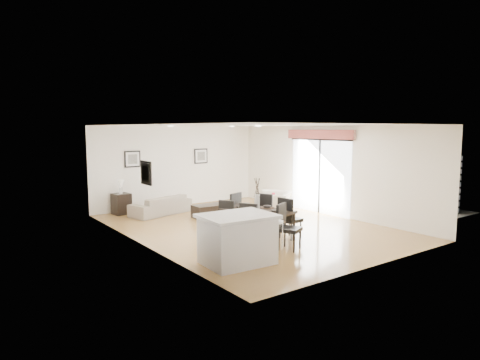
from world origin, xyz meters
TOP-DOWN VIEW (x-y plane):
  - ground at (0.00, 0.00)m, footprint 8.00×8.00m
  - wall_back at (0.00, 4.00)m, footprint 6.00×0.04m
  - wall_front at (0.00, -4.00)m, footprint 6.00×0.04m
  - wall_left at (-3.00, 0.00)m, footprint 0.04×8.00m
  - wall_right at (3.00, 0.00)m, footprint 0.04×8.00m
  - ceiling at (0.00, 0.00)m, footprint 6.00×8.00m
  - sofa at (-1.16, 2.93)m, footprint 2.08×1.26m
  - armchair at (1.53, 0.79)m, footprint 1.44×1.41m
  - courtyard_plant_a at (5.43, -0.33)m, footprint 0.62×0.55m
  - courtyard_plant_b at (5.90, 1.64)m, footprint 0.54×0.54m
  - dining_table at (-0.58, -1.08)m, footprint 1.33×1.88m
  - dining_chair_wnear at (-1.19, -1.47)m, footprint 0.58×0.58m
  - dining_chair_wfar at (-1.19, -0.62)m, footprint 0.55×0.55m
  - dining_chair_enear at (0.01, -1.52)m, footprint 0.50×0.50m
  - dining_chair_efar at (0.02, -0.69)m, footprint 0.59×0.59m
  - dining_chair_head at (-0.62, -2.14)m, footprint 0.60×0.60m
  - dining_chair_foot at (-0.55, -0.03)m, footprint 0.56×0.56m
  - vase at (-0.58, -1.08)m, footprint 0.92×1.44m
  - coffee_table at (-0.20, 1.68)m, footprint 0.96×0.60m
  - side_table at (-2.12, 3.66)m, footprint 0.53×0.53m
  - table_lamp at (-2.12, 3.66)m, footprint 0.22×0.22m
  - cushion at (1.43, 0.69)m, footprint 0.27×0.27m
  - kitchen_island at (-2.04, -2.33)m, footprint 1.44×1.14m
  - bar_stool at (-1.09, -2.33)m, footprint 0.33×0.33m
  - framed_print_back_left at (-1.60, 3.97)m, footprint 0.52×0.04m
  - framed_print_back_right at (0.90, 3.97)m, footprint 0.52×0.04m
  - framed_print_left_wall at (-2.97, -0.20)m, footprint 0.04×0.52m
  - sliding_door at (2.96, 0.30)m, footprint 0.12×2.70m
  - courtyard at (6.16, 0.87)m, footprint 6.00×6.00m

SIDE VIEW (x-z plane):
  - ground at x=0.00m, z-range 0.00..0.00m
  - coffee_table at x=-0.20m, z-range 0.00..0.38m
  - sofa at x=-1.16m, z-range 0.00..0.57m
  - side_table at x=-2.12m, z-range 0.00..0.64m
  - courtyard_plant_a at x=5.43m, z-range 0.00..0.64m
  - armchair at x=1.53m, z-range 0.00..0.70m
  - courtyard_plant_b at x=5.90m, z-range 0.00..0.74m
  - kitchen_island at x=-2.04m, z-range 0.01..0.97m
  - dining_chair_wfar at x=-1.19m, z-range 0.05..0.96m
  - dining_chair_wnear at x=-1.19m, z-range 0.06..1.01m
  - dining_chair_foot at x=-0.55m, z-range 0.06..1.04m
  - cushion at x=1.43m, z-range 0.40..0.69m
  - dining_chair_enear at x=0.01m, z-range 0.06..1.05m
  - dining_chair_efar at x=0.02m, z-range 0.06..1.06m
  - dining_chair_head at x=-0.62m, z-range 0.06..1.06m
  - bar_stool at x=-1.09m, z-range 0.26..0.99m
  - dining_table at x=-0.58m, z-range 0.28..0.99m
  - table_lamp at x=-2.12m, z-range 0.70..1.11m
  - courtyard at x=6.16m, z-range -0.08..1.92m
  - vase at x=-0.58m, z-range 0.62..1.38m
  - wall_back at x=0.00m, z-range 0.00..2.70m
  - wall_front at x=0.00m, z-range 0.00..2.70m
  - wall_left at x=-3.00m, z-range 0.00..2.70m
  - wall_right at x=3.00m, z-range 0.00..2.70m
  - framed_print_back_left at x=-1.60m, z-range 1.39..1.91m
  - framed_print_back_right at x=0.90m, z-range 1.39..1.91m
  - framed_print_left_wall at x=-2.97m, z-range 1.39..1.91m
  - sliding_door at x=2.96m, z-range 0.38..2.95m
  - ceiling at x=0.00m, z-range 2.69..2.71m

